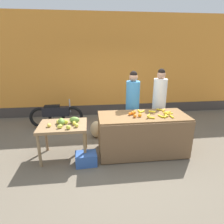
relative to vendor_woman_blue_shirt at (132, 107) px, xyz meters
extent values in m
plane|color=#665B4C|center=(-0.41, -0.68, -0.91)|extent=(24.00, 24.00, 0.00)
cube|color=orange|center=(-0.41, 2.25, 0.81)|extent=(9.86, 0.20, 3.45)
cube|color=#3F3833|center=(-0.41, 2.14, -0.73)|extent=(9.86, 0.04, 0.36)
cube|color=brown|center=(0.09, -0.68, -0.46)|extent=(1.97, 0.85, 0.92)
cube|color=brown|center=(0.09, -1.12, -0.46)|extent=(1.97, 0.03, 0.86)
cube|color=olive|center=(-1.67, -0.68, -0.17)|extent=(1.01, 0.76, 0.06)
cylinder|color=#90734F|center=(-2.12, -1.01, -0.56)|extent=(0.06, 0.06, 0.72)
cylinder|color=olive|center=(-1.21, -1.01, -0.56)|extent=(0.06, 0.06, 0.72)
cylinder|color=#866547|center=(-2.12, -0.35, -0.56)|extent=(0.06, 0.06, 0.72)
cylinder|color=olive|center=(-1.21, -0.35, -0.56)|extent=(0.06, 0.06, 0.72)
cylinder|color=yellow|center=(0.06, -0.43, 0.02)|extent=(0.04, 0.14, 0.04)
cylinder|color=yellow|center=(0.66, -0.89, 0.02)|extent=(0.04, 0.15, 0.04)
cylinder|color=yellow|center=(0.21, -0.91, 0.02)|extent=(0.13, 0.07, 0.04)
cylinder|color=gold|center=(0.51, -0.87, 0.02)|extent=(0.16, 0.07, 0.04)
cylinder|color=yellow|center=(0.43, -0.84, 0.02)|extent=(0.08, 0.16, 0.04)
cylinder|color=yellow|center=(0.57, -0.79, 0.02)|extent=(0.05, 0.13, 0.04)
cylinder|color=gold|center=(0.53, -0.87, 0.02)|extent=(0.11, 0.14, 0.04)
cylinder|color=gold|center=(0.11, -0.49, 0.02)|extent=(0.15, 0.12, 0.04)
cylinder|color=gold|center=(0.57, -0.39, 0.02)|extent=(0.12, 0.10, 0.04)
cylinder|color=gold|center=(0.65, -0.44, 0.02)|extent=(0.11, 0.14, 0.04)
cylinder|color=yellow|center=(0.66, -0.78, 0.05)|extent=(0.13, 0.05, 0.04)
cylinder|color=yellow|center=(0.32, -0.60, 0.05)|extent=(0.15, 0.10, 0.04)
cylinder|color=gold|center=(0.59, -0.73, 0.05)|extent=(0.12, 0.10, 0.04)
cylinder|color=gold|center=(0.16, -0.84, 0.05)|extent=(0.12, 0.15, 0.04)
cylinder|color=gold|center=(0.66, -0.67, 0.05)|extent=(0.14, 0.05, 0.04)
sphere|color=orange|center=(-0.21, -0.66, 0.04)|extent=(0.07, 0.07, 0.07)
sphere|color=orange|center=(-0.14, -0.61, 0.04)|extent=(0.07, 0.07, 0.07)
sphere|color=orange|center=(-0.09, -0.58, 0.04)|extent=(0.08, 0.08, 0.08)
sphere|color=orange|center=(-0.13, -0.81, 0.04)|extent=(0.07, 0.07, 0.07)
sphere|color=orange|center=(-0.02, -0.78, 0.04)|extent=(0.08, 0.08, 0.08)
ellipsoid|color=#E4CA49|center=(-1.93, -0.77, -0.10)|extent=(0.08, 0.10, 0.08)
ellipsoid|color=yellow|center=(-1.69, -0.57, -0.09)|extent=(0.10, 0.07, 0.08)
ellipsoid|color=#D3D54A|center=(-1.70, -0.87, -0.09)|extent=(0.13, 0.11, 0.08)
ellipsoid|color=#D6DC44|center=(-1.52, -0.94, -0.09)|extent=(0.11, 0.10, 0.09)
ellipsoid|color=#D3D045|center=(-1.36, -0.85, -0.09)|extent=(0.11, 0.13, 0.09)
ellipsoid|color=gold|center=(-1.42, -0.73, -0.09)|extent=(0.08, 0.11, 0.08)
ellipsoid|color=yellow|center=(-1.60, -0.65, -0.09)|extent=(0.11, 0.09, 0.09)
ellipsoid|color=#DBDD45|center=(-1.77, -0.61, -0.09)|extent=(0.08, 0.11, 0.09)
ellipsoid|color=olive|center=(-1.42, -0.61, -0.07)|extent=(0.24, 0.17, 0.14)
ellipsoid|color=olive|center=(-1.69, -0.68, -0.07)|extent=(0.18, 0.24, 0.14)
cylinder|color=#33333D|center=(0.00, 0.00, -0.56)|extent=(0.29, 0.29, 0.70)
cylinder|color=#3F8CCC|center=(0.00, 0.00, 0.22)|extent=(0.34, 0.34, 0.86)
sphere|color=tan|center=(0.00, 0.00, 0.74)|extent=(0.21, 0.21, 0.21)
sphere|color=black|center=(0.00, 0.00, 0.81)|extent=(0.18, 0.18, 0.18)
cylinder|color=#33333D|center=(0.71, 0.03, -0.55)|extent=(0.29, 0.29, 0.72)
cylinder|color=white|center=(0.71, 0.03, 0.25)|extent=(0.34, 0.34, 0.88)
sphere|color=tan|center=(0.71, 0.03, 0.78)|extent=(0.21, 0.21, 0.21)
sphere|color=black|center=(0.71, 0.03, 0.85)|extent=(0.18, 0.18, 0.18)
torus|color=black|center=(-1.63, 1.10, -0.59)|extent=(0.65, 0.09, 0.65)
torus|color=black|center=(-2.58, 1.10, -0.59)|extent=(0.65, 0.09, 0.65)
cube|color=black|center=(-2.11, 1.10, -0.41)|extent=(0.80, 0.18, 0.28)
cube|color=black|center=(-2.21, 1.10, -0.25)|extent=(0.44, 0.16, 0.08)
cylinder|color=gray|center=(-1.68, 1.10, -0.24)|extent=(0.04, 0.04, 0.40)
cube|color=#3359A5|center=(-1.20, -1.04, -0.78)|extent=(0.46, 0.35, 0.26)
ellipsoid|color=tan|center=(-0.91, 0.22, -0.68)|extent=(0.43, 0.39, 0.47)
camera|label=1|loc=(-1.07, -4.52, 1.40)|focal=30.36mm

